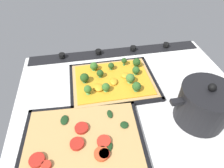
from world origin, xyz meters
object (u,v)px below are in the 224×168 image
at_px(baking_tray_front, 113,82).
at_px(baking_tray_back, 83,140).
at_px(cooking_pot, 204,105).
at_px(broccoli_pizza, 113,79).
at_px(veggie_pizza_back, 83,140).

xyz_separation_m(baking_tray_front, baking_tray_back, (0.14, 0.24, -0.00)).
bearing_deg(cooking_pot, baking_tray_back, 2.80).
xyz_separation_m(broccoli_pizza, cooking_pot, (-0.25, 0.22, 0.05)).
distance_m(broccoli_pizza, cooking_pot, 0.34).
relative_size(baking_tray_front, veggie_pizza_back, 0.96).
bearing_deg(baking_tray_back, baking_tray_front, -119.66).
relative_size(baking_tray_front, broccoli_pizza, 1.08).
relative_size(veggie_pizza_back, cooking_pot, 1.51).
relative_size(broccoli_pizza, veggie_pizza_back, 0.89).
bearing_deg(baking_tray_back, veggie_pizza_back, 89.16).
height_order(baking_tray_back, veggie_pizza_back, veggie_pizza_back).
bearing_deg(baking_tray_front, broccoli_pizza, -149.73).
distance_m(broccoli_pizza, baking_tray_back, 0.28).
xyz_separation_m(broccoli_pizza, baking_tray_back, (0.14, 0.24, -0.02)).
xyz_separation_m(baking_tray_front, broccoli_pizza, (-0.00, -0.00, 0.02)).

